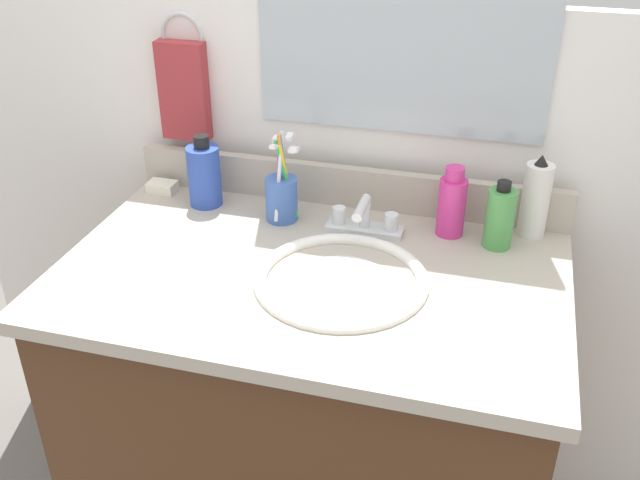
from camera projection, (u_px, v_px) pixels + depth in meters
name	position (u px, v px, depth m)	size (l,w,h in m)	color
vanity_cabinet	(311.00, 442.00, 1.58)	(0.92, 0.55, 0.84)	#4C2D19
countertop	(310.00, 277.00, 1.37)	(0.96, 0.60, 0.03)	#B2A899
backsplash	(346.00, 186.00, 1.58)	(0.96, 0.02, 0.09)	#B2A899
back_wall	(350.00, 271.00, 1.76)	(2.06, 0.04, 1.30)	white
towel_ring	(182.00, 35.00, 1.56)	(0.10, 0.10, 0.01)	silver
hand_towel	(184.00, 91.00, 1.60)	(0.11, 0.04, 0.22)	#A53338
sink_basin	(341.00, 295.00, 1.34)	(0.33, 0.33, 0.11)	white
faucet	(364.00, 221.00, 1.48)	(0.16, 0.10, 0.08)	silver
bottle_lotion_white	(535.00, 199.00, 1.45)	(0.06, 0.06, 0.18)	white
bottle_toner_green	(500.00, 217.00, 1.41)	(0.06, 0.06, 0.14)	#4C9E4C
bottle_soap_pink	(452.00, 204.00, 1.45)	(0.06, 0.06, 0.15)	#D8338C
bottle_shampoo_blue	(204.00, 175.00, 1.57)	(0.07, 0.07, 0.16)	#2D4CB2
cup_blue_plastic	(282.00, 195.00, 1.52)	(0.07, 0.08, 0.20)	#3F66B7
soap_bar	(162.00, 187.00, 1.65)	(0.06, 0.04, 0.02)	white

